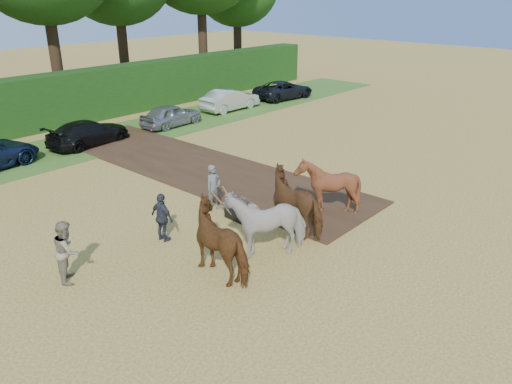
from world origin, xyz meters
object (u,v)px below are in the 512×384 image
at_px(plough_team, 281,210).
at_px(parked_cars, 87,132).
at_px(spectator_near, 67,251).
at_px(spectator_far, 162,218).

xyz_separation_m(plough_team, parked_cars, (1.50, 13.88, -0.34)).
distance_m(spectator_near, spectator_far, 3.16).
height_order(spectator_near, plough_team, plough_team).
xyz_separation_m(spectator_near, spectator_far, (3.16, -0.12, -0.08)).
distance_m(spectator_near, plough_team, 6.40).
bearing_deg(spectator_near, parked_cars, 2.09).
relative_size(spectator_far, plough_team, 0.24).
relative_size(spectator_far, parked_cars, 0.04).
bearing_deg(parked_cars, spectator_far, -110.08).
xyz_separation_m(spectator_near, parked_cars, (7.24, 11.05, -0.20)).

